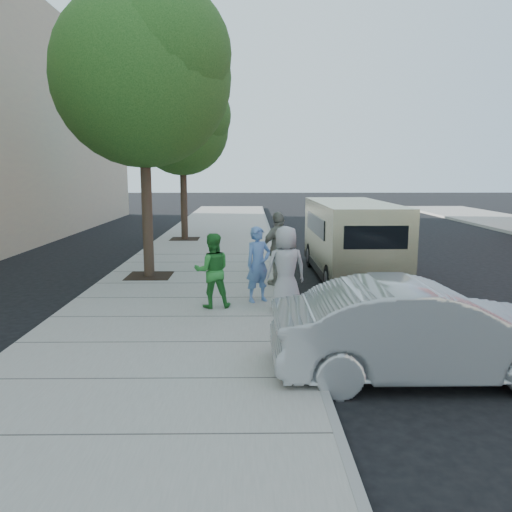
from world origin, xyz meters
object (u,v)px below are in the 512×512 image
person_striped_polo (279,249)px  van (350,238)px  sedan (422,331)px  tree_far (183,124)px  tree_near (144,71)px  person_green_shirt (212,271)px  person_officer (258,264)px  parking_meter (285,257)px  person_gray_shirt (286,269)px

person_striped_polo → van: bearing=-177.3°
sedan → tree_far: bearing=19.7°
tree_near → person_green_shirt: size_ratio=4.78×
tree_near → person_officer: bearing=-43.4°
sedan → person_officer: size_ratio=2.62×
parking_meter → sedan: size_ratio=0.30×
sedan → person_green_shirt: bearing=43.7°
person_green_shirt → person_gray_shirt: bearing=162.2°
person_green_shirt → sedan: bearing=125.9°
tree_near → van: size_ratio=1.29×
person_officer → person_striped_polo: size_ratio=0.90×
tree_far → person_striped_polo: (3.45, -8.70, -3.81)m
parking_meter → person_striped_polo: person_striped_polo is taller
person_officer → person_green_shirt: 1.08m
parking_meter → person_gray_shirt: person_gray_shirt is taller
tree_far → van: 9.81m
sedan → person_gray_shirt: bearing=28.9°
van → person_green_shirt: size_ratio=3.70×
tree_near → person_striped_polo: tree_near is taller
tree_near → person_officer: (2.91, -2.74, -4.57)m
tree_near → parking_meter: (3.50, -2.43, -4.45)m
tree_near → parking_meter: bearing=-34.8°
sedan → person_gray_shirt: size_ratio=2.48×
tree_near → person_gray_shirt: 6.66m
person_green_shirt → person_striped_polo: 2.60m
parking_meter → person_striped_polo: bearing=85.1°
sedan → person_green_shirt: size_ratio=2.76×
tree_far → parking_meter: (3.50, -10.03, -3.78)m
sedan → person_gray_shirt: (-1.76, 3.12, 0.31)m
van → person_green_shirt: (-3.62, -3.64, -0.20)m
parking_meter → person_striped_polo: (-0.05, 1.33, -0.02)m
person_gray_shirt → person_striped_polo: person_striped_polo is taller
van → person_gray_shirt: van is taller
van → sedan: (-0.34, -7.02, -0.42)m
tree_near → tree_far: bearing=90.0°
person_officer → person_green_shirt: (-0.97, -0.47, -0.04)m
sedan → person_green_shirt: (-3.28, 3.38, 0.22)m
van → sedan: van is taller
tree_near → van: (5.55, 0.43, -4.41)m
person_striped_polo → tree_far: bearing=-101.8°
tree_far → person_striped_polo: bearing=-68.4°
tree_near → sedan: 9.69m
tree_far → van: bearing=-52.2°
parking_meter → person_gray_shirt: 1.04m
person_officer → parking_meter: bearing=-2.1°
tree_near → sedan: tree_near is taller
tree_far → sedan: size_ratio=1.49×
tree_near → sedan: (5.21, -6.59, -4.83)m
tree_near → person_officer: tree_near is taller
tree_near → parking_meter: tree_near is taller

